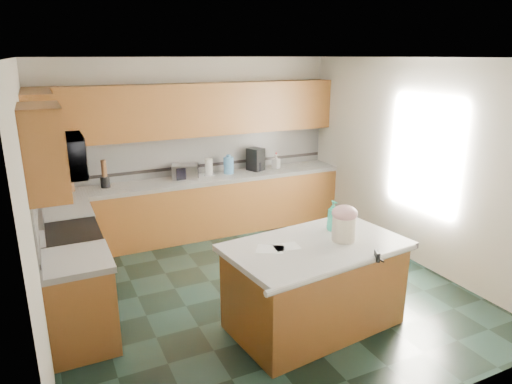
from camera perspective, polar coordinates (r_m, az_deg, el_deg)
floor at (r=5.66m, az=0.16°, el=-12.07°), size 4.60×4.60×0.00m
ceiling at (r=4.96m, az=0.19°, el=16.45°), size 4.60×4.60×0.00m
wall_back at (r=7.25m, az=-7.86°, el=5.65°), size 4.60×0.04×2.70m
wall_front at (r=3.33m, az=17.97°, el=-8.49°), size 4.60×0.04×2.70m
wall_left at (r=4.67m, az=-26.41°, el=-2.18°), size 0.04×4.60×2.70m
wall_right at (r=6.47m, az=19.07°, el=3.54°), size 0.04×4.60×2.70m
back_base_cab at (r=7.19m, az=-6.78°, el=-2.00°), size 4.60×0.60×0.86m
back_countertop at (r=7.05m, az=-6.90°, el=1.54°), size 4.60×0.64×0.06m
back_upper_cab at (r=6.98m, az=-7.57°, el=10.15°), size 4.60×0.33×0.78m
back_backsplash at (r=7.24m, az=-7.74°, el=4.71°), size 4.60×0.02×0.63m
back_accent_band at (r=7.28m, az=-7.67°, el=3.20°), size 4.60×0.01×0.05m
left_base_cab_rear at (r=6.20m, az=-22.39°, el=-6.34°), size 0.60×0.82×0.86m
left_counter_rear at (r=6.04m, az=-22.87°, el=-2.31°), size 0.64×0.82×0.06m
left_base_cab_front at (r=4.81m, az=-21.07°, el=-13.00°), size 0.60×0.72×0.86m
left_counter_front at (r=4.61m, az=-21.67°, el=-8.00°), size 0.64×0.72×0.06m
left_backsplash at (r=5.23m, az=-25.91°, el=-1.55°), size 0.02×2.30×0.63m
left_accent_band at (r=5.29m, az=-25.58°, el=-3.55°), size 0.01×2.30×0.05m
left_upper_cab_rear at (r=5.94m, az=-25.39°, el=7.55°), size 0.33×1.09×0.78m
left_upper_cab_front at (r=4.29m, az=-24.96°, el=4.64°), size 0.33×0.72×0.78m
range_body at (r=5.47m, az=-21.81°, el=-9.26°), size 0.60×0.76×0.88m
range_oven_door at (r=5.50m, az=-18.73°, el=-9.23°), size 0.02×0.68×0.55m
range_cooktop at (r=5.29m, az=-22.34°, el=-4.76°), size 0.62×0.78×0.04m
range_handle at (r=5.35m, az=-18.79°, el=-5.52°), size 0.02×0.66×0.02m
range_backguard at (r=5.25m, az=-25.31°, el=-3.90°), size 0.06×0.76×0.18m
microwave at (r=5.06m, az=-23.38°, el=4.05°), size 0.50×0.73×0.41m
island_base at (r=4.83m, az=7.31°, el=-11.77°), size 1.78×1.15×0.86m
island_top at (r=4.63m, az=7.52°, el=-6.76°), size 1.89×1.26×0.06m
island_bullnose at (r=4.24m, az=11.45°, el=-9.27°), size 1.78×0.26×0.06m
treat_jar at (r=4.70m, az=10.91°, el=-4.50°), size 0.26×0.26×0.25m
treat_jar_lid at (r=4.65m, az=11.02°, el=-2.62°), size 0.26×0.26×0.16m
treat_jar_knob at (r=4.63m, az=11.06°, el=-1.99°), size 0.09×0.03×0.03m
treat_jar_knob_end_l at (r=4.60m, az=10.62°, el=-2.07°), size 0.05×0.05×0.05m
treat_jar_knob_end_r at (r=4.65m, az=11.49°, el=-1.91°), size 0.05×0.05×0.05m
soap_bottle_island at (r=4.93m, az=9.58°, el=-2.95°), size 0.13×0.13×0.33m
paper_sheet_a at (r=4.52m, az=3.80°, el=-6.82°), size 0.27×0.22×0.00m
paper_sheet_b at (r=4.46m, az=1.78°, el=-7.14°), size 0.33×0.31×0.00m
clamp_body at (r=4.43m, az=14.89°, el=-7.74°), size 0.07×0.11×0.09m
clamp_handle at (r=4.40m, az=15.39°, el=-8.26°), size 0.02×0.07×0.02m
knife_block at (r=6.74m, az=-22.38°, el=0.87°), size 0.14×0.18×0.24m
utensil_crock at (r=6.81m, az=-18.33°, el=1.20°), size 0.13×0.13×0.16m
utensil_bundle at (r=6.76m, az=-18.48°, el=2.83°), size 0.08×0.08×0.24m
toaster_oven at (r=7.00m, az=-8.87°, el=2.53°), size 0.44×0.37×0.22m
toaster_oven_door at (r=6.89m, az=-8.57°, el=2.30°), size 0.34×0.01×0.18m
paper_towel at (r=7.16m, az=-5.91°, el=3.13°), size 0.12×0.12×0.26m
paper_towel_base at (r=7.19m, az=-5.88°, el=2.18°), size 0.17×0.17×0.01m
water_jug at (r=7.23m, az=-3.44°, el=3.34°), size 0.16×0.16×0.26m
water_jug_neck at (r=7.20m, az=-3.46°, el=4.51°), size 0.08×0.08×0.04m
coffee_maker at (r=7.43m, az=-0.05°, el=4.12°), size 0.29×0.30×0.36m
coffee_carafe at (r=7.41m, az=0.13°, el=3.24°), size 0.15×0.15×0.15m
soap_bottle_back at (r=7.58m, az=2.52°, el=3.86°), size 0.15×0.15×0.24m
soap_back_cap at (r=7.55m, az=2.53°, el=4.85°), size 0.02×0.02×0.03m
window_light_proxy at (r=6.28m, az=20.26°, el=4.45°), size 0.02×1.40×1.10m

